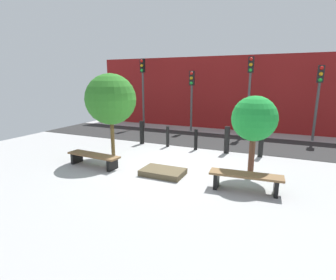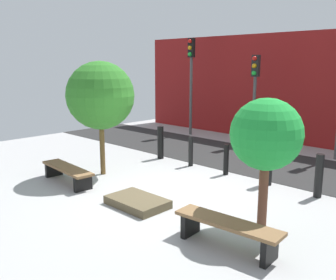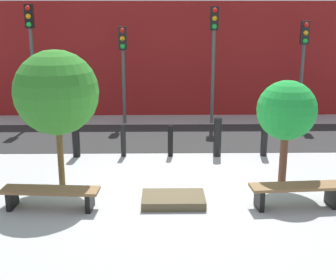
% 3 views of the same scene
% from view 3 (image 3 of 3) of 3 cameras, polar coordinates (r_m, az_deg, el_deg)
% --- Properties ---
extents(ground_plane, '(18.00, 18.00, 0.00)m').
position_cam_3_polar(ground_plane, '(10.61, 0.53, -5.87)').
color(ground_plane, '#A2A2A2').
extents(road_strip, '(18.00, 3.31, 0.01)m').
position_cam_3_polar(road_strip, '(14.66, 0.14, 0.33)').
color(road_strip, '#272727').
rests_on(road_strip, ground).
extents(building_facade, '(16.20, 0.50, 4.17)m').
position_cam_3_polar(building_facade, '(17.68, -0.04, 9.85)').
color(building_facade, maroon).
rests_on(building_facade, ground).
extents(bench_left, '(1.99, 0.61, 0.42)m').
position_cam_3_polar(bench_left, '(9.75, -14.14, -6.40)').
color(bench_left, black).
rests_on(bench_left, ground).
extents(bench_right, '(1.90, 0.59, 0.48)m').
position_cam_3_polar(bench_right, '(9.86, 15.34, -6.03)').
color(bench_right, black).
rests_on(bench_right, ground).
extents(planter_bed, '(1.30, 0.84, 0.18)m').
position_cam_3_polar(planter_bed, '(9.77, 0.66, -7.28)').
color(planter_bed, brown).
rests_on(planter_bed, ground).
extents(tree_behind_left_bench, '(1.82, 1.82, 3.09)m').
position_cam_3_polar(tree_behind_left_bench, '(10.29, -13.45, 5.61)').
color(tree_behind_left_bench, brown).
rests_on(tree_behind_left_bench, ground).
extents(tree_behind_right_bench, '(1.30, 1.30, 2.43)m').
position_cam_3_polar(tree_behind_right_bench, '(10.48, 14.26, 3.43)').
color(tree_behind_right_bench, brown).
rests_on(tree_behind_right_bench, ground).
extents(bollard_far_left, '(0.20, 0.20, 1.05)m').
position_cam_3_polar(bollard_far_left, '(12.90, -11.17, 0.25)').
color(bollard_far_left, black).
rests_on(bollard_far_left, ground).
extents(bollard_left, '(0.14, 0.14, 0.89)m').
position_cam_3_polar(bollard_left, '(12.75, -5.48, -0.07)').
color(bollard_left, black).
rests_on(bollard_left, ground).
extents(bollard_center, '(0.14, 0.14, 0.86)m').
position_cam_3_polar(bollard_center, '(12.71, 0.29, -0.12)').
color(bollard_center, black).
rests_on(bollard_center, ground).
extents(bollard_right, '(0.21, 0.21, 1.07)m').
position_cam_3_polar(bollard_right, '(12.77, 6.05, 0.37)').
color(bollard_right, black).
rests_on(bollard_right, ground).
extents(bollard_far_right, '(0.18, 0.18, 1.01)m').
position_cam_3_polar(bollard_far_right, '(13.00, 11.66, 0.26)').
color(bollard_far_right, black).
rests_on(bollard_far_right, ground).
extents(traffic_light_west, '(0.28, 0.27, 4.04)m').
position_cam_3_polar(traffic_light_west, '(16.70, -16.34, 11.25)').
color(traffic_light_west, '#4B4B4B').
rests_on(traffic_light_west, ground).
extents(traffic_light_mid_west, '(0.28, 0.27, 3.32)m').
position_cam_3_polar(traffic_light_mid_west, '(16.20, -5.50, 10.04)').
color(traffic_light_mid_west, '#4A4A4A').
rests_on(traffic_light_mid_west, ground).
extents(traffic_light_mid_east, '(0.28, 0.27, 3.97)m').
position_cam_3_polar(traffic_light_mid_east, '(16.21, 5.59, 11.52)').
color(traffic_light_mid_east, '#515151').
rests_on(traffic_light_mid_east, ground).
extents(traffic_light_east, '(0.28, 0.27, 3.50)m').
position_cam_3_polar(traffic_light_east, '(16.85, 16.18, 10.11)').
color(traffic_light_east, '#4A4A4A').
rests_on(traffic_light_east, ground).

